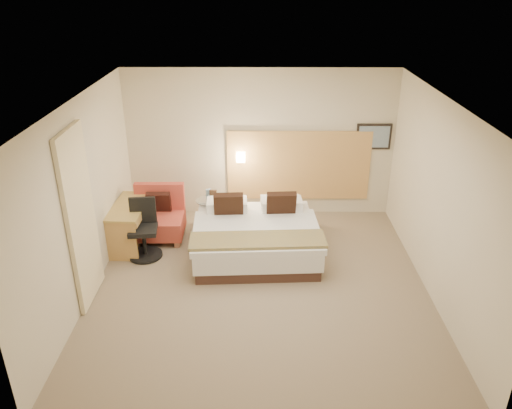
{
  "coord_description": "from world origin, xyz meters",
  "views": [
    {
      "loc": [
        -0.02,
        -6.09,
        4.15
      ],
      "look_at": [
        -0.07,
        0.64,
        1.01
      ],
      "focal_mm": 35.0,
      "sensor_mm": 36.0,
      "label": 1
    }
  ],
  "objects_px": {
    "lounge_chair": "(159,218)",
    "desk": "(131,214)",
    "side_table": "(210,212)",
    "bed": "(256,235)",
    "desk_chair": "(144,234)"
  },
  "relations": [
    {
      "from": "bed",
      "to": "side_table",
      "type": "relative_size",
      "value": 3.79
    },
    {
      "from": "side_table",
      "to": "desk",
      "type": "xyz_separation_m",
      "value": [
        -1.21,
        -0.65,
        0.28
      ]
    },
    {
      "from": "side_table",
      "to": "desk",
      "type": "relative_size",
      "value": 0.46
    },
    {
      "from": "lounge_chair",
      "to": "desk",
      "type": "relative_size",
      "value": 0.76
    },
    {
      "from": "bed",
      "to": "desk",
      "type": "xyz_separation_m",
      "value": [
        -2.04,
        0.24,
        0.25
      ]
    },
    {
      "from": "desk",
      "to": "desk_chair",
      "type": "height_order",
      "value": "desk_chair"
    },
    {
      "from": "lounge_chair",
      "to": "desk_chair",
      "type": "xyz_separation_m",
      "value": [
        -0.12,
        -0.63,
        0.03
      ]
    },
    {
      "from": "desk",
      "to": "side_table",
      "type": "bearing_deg",
      "value": 28.27
    },
    {
      "from": "side_table",
      "to": "desk",
      "type": "bearing_deg",
      "value": -151.73
    },
    {
      "from": "side_table",
      "to": "lounge_chair",
      "type": "bearing_deg",
      "value": -155.39
    },
    {
      "from": "bed",
      "to": "desk",
      "type": "relative_size",
      "value": 1.75
    },
    {
      "from": "lounge_chair",
      "to": "desk_chair",
      "type": "height_order",
      "value": "desk_chair"
    },
    {
      "from": "lounge_chair",
      "to": "desk",
      "type": "distance_m",
      "value": 0.52
    },
    {
      "from": "lounge_chair",
      "to": "desk_chair",
      "type": "distance_m",
      "value": 0.64
    },
    {
      "from": "bed",
      "to": "desk",
      "type": "bearing_deg",
      "value": 173.41
    }
  ]
}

